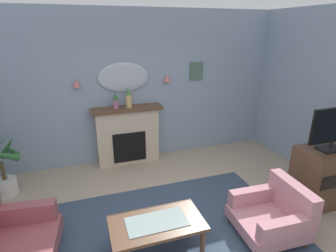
{
  "coord_description": "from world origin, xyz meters",
  "views": [
    {
      "loc": [
        -1.0,
        -2.45,
        2.57
      ],
      "look_at": [
        0.29,
        1.45,
        1.08
      ],
      "focal_mm": 28.6,
      "sensor_mm": 36.0,
      "label": 1
    }
  ],
  "objects_px": {
    "wall_sconce_right": "(167,78)",
    "potted_plant_corner_palm": "(2,167)",
    "armchair_by_coffee_table": "(274,213)",
    "tv_cabinet": "(323,176)",
    "coffee_table": "(157,226)",
    "fireplace": "(128,136)",
    "wall_mirror": "(124,77)",
    "framed_picture": "(196,71)",
    "wall_sconce_left": "(77,83)",
    "mantel_vase_right": "(129,98)",
    "mantel_vase_centre": "(116,100)",
    "tv_flatscreen": "(335,128)"
  },
  "relations": [
    {
      "from": "tv_cabinet",
      "to": "tv_flatscreen",
      "type": "distance_m",
      "value": 0.8
    },
    {
      "from": "fireplace",
      "to": "wall_sconce_left",
      "type": "distance_m",
      "value": 1.38
    },
    {
      "from": "potted_plant_corner_palm",
      "to": "framed_picture",
      "type": "bearing_deg",
      "value": 10.63
    },
    {
      "from": "fireplace",
      "to": "wall_sconce_left",
      "type": "bearing_deg",
      "value": 173.84
    },
    {
      "from": "coffee_table",
      "to": "mantel_vase_right",
      "type": "bearing_deg",
      "value": 86.16
    },
    {
      "from": "coffee_table",
      "to": "potted_plant_corner_palm",
      "type": "distance_m",
      "value": 2.78
    },
    {
      "from": "armchair_by_coffee_table",
      "to": "tv_cabinet",
      "type": "distance_m",
      "value": 1.21
    },
    {
      "from": "coffee_table",
      "to": "armchair_by_coffee_table",
      "type": "bearing_deg",
      "value": -6.07
    },
    {
      "from": "fireplace",
      "to": "tv_flatscreen",
      "type": "xyz_separation_m",
      "value": [
        2.58,
        -2.29,
        0.68
      ]
    },
    {
      "from": "mantel_vase_right",
      "to": "wall_sconce_left",
      "type": "relative_size",
      "value": 2.85
    },
    {
      "from": "wall_mirror",
      "to": "framed_picture",
      "type": "height_order",
      "value": "wall_mirror"
    },
    {
      "from": "wall_mirror",
      "to": "coffee_table",
      "type": "xyz_separation_m",
      "value": [
        -0.11,
        -2.59,
        -1.33
      ]
    },
    {
      "from": "wall_sconce_right",
      "to": "potted_plant_corner_palm",
      "type": "relative_size",
      "value": 0.14
    },
    {
      "from": "mantel_vase_right",
      "to": "wall_sconce_right",
      "type": "bearing_deg",
      "value": 8.53
    },
    {
      "from": "framed_picture",
      "to": "tv_cabinet",
      "type": "relative_size",
      "value": 0.4
    },
    {
      "from": "mantel_vase_centre",
      "to": "tv_flatscreen",
      "type": "xyz_separation_m",
      "value": [
        2.78,
        -2.26,
        -0.07
      ]
    },
    {
      "from": "mantel_vase_right",
      "to": "wall_mirror",
      "type": "relative_size",
      "value": 0.42
    },
    {
      "from": "framed_picture",
      "to": "tv_cabinet",
      "type": "bearing_deg",
      "value": -65.95
    },
    {
      "from": "potted_plant_corner_palm",
      "to": "coffee_table",
      "type": "bearing_deg",
      "value": -43.94
    },
    {
      "from": "wall_mirror",
      "to": "wall_sconce_left",
      "type": "bearing_deg",
      "value": -176.63
    },
    {
      "from": "fireplace",
      "to": "wall_sconce_left",
      "type": "xyz_separation_m",
      "value": [
        -0.85,
        0.09,
        1.09
      ]
    },
    {
      "from": "tv_cabinet",
      "to": "potted_plant_corner_palm",
      "type": "bearing_deg",
      "value": 159.62
    },
    {
      "from": "wall_mirror",
      "to": "potted_plant_corner_palm",
      "type": "xyz_separation_m",
      "value": [
        -2.11,
        -0.67,
        -1.2
      ]
    },
    {
      "from": "wall_mirror",
      "to": "wall_sconce_right",
      "type": "distance_m",
      "value": 0.85
    },
    {
      "from": "fireplace",
      "to": "wall_sconce_right",
      "type": "relative_size",
      "value": 9.71
    },
    {
      "from": "wall_mirror",
      "to": "wall_sconce_right",
      "type": "relative_size",
      "value": 6.86
    },
    {
      "from": "wall_mirror",
      "to": "wall_sconce_left",
      "type": "xyz_separation_m",
      "value": [
        -0.85,
        -0.05,
        -0.05
      ]
    },
    {
      "from": "wall_sconce_right",
      "to": "wall_mirror",
      "type": "bearing_deg",
      "value": 176.63
    },
    {
      "from": "mantel_vase_centre",
      "to": "potted_plant_corner_palm",
      "type": "height_order",
      "value": "mantel_vase_centre"
    },
    {
      "from": "wall_sconce_left",
      "to": "wall_sconce_right",
      "type": "height_order",
      "value": "same"
    },
    {
      "from": "wall_sconce_right",
      "to": "potted_plant_corner_palm",
      "type": "height_order",
      "value": "wall_sconce_right"
    },
    {
      "from": "mantel_vase_centre",
      "to": "wall_sconce_left",
      "type": "xyz_separation_m",
      "value": [
        -0.65,
        0.12,
        0.34
      ]
    },
    {
      "from": "mantel_vase_right",
      "to": "coffee_table",
      "type": "xyz_separation_m",
      "value": [
        -0.16,
        -2.42,
        -0.97
      ]
    },
    {
      "from": "fireplace",
      "to": "wall_mirror",
      "type": "bearing_deg",
      "value": 90.0
    },
    {
      "from": "mantel_vase_centre",
      "to": "framed_picture",
      "type": "bearing_deg",
      "value": 6.04
    },
    {
      "from": "fireplace",
      "to": "mantel_vase_right",
      "type": "distance_m",
      "value": 0.78
    },
    {
      "from": "armchair_by_coffee_table",
      "to": "tv_cabinet",
      "type": "xyz_separation_m",
      "value": [
        1.15,
        0.35,
        0.15
      ]
    },
    {
      "from": "framed_picture",
      "to": "armchair_by_coffee_table",
      "type": "xyz_separation_m",
      "value": [
        -0.07,
        -2.77,
        -1.44
      ]
    },
    {
      "from": "framed_picture",
      "to": "fireplace",
      "type": "bearing_deg",
      "value": -174.23
    },
    {
      "from": "fireplace",
      "to": "wall_sconce_left",
      "type": "height_order",
      "value": "wall_sconce_left"
    },
    {
      "from": "coffee_table",
      "to": "fireplace",
      "type": "bearing_deg",
      "value": 87.37
    },
    {
      "from": "wall_sconce_right",
      "to": "framed_picture",
      "type": "xyz_separation_m",
      "value": [
        0.65,
        0.06,
        0.09
      ]
    },
    {
      "from": "wall_sconce_left",
      "to": "coffee_table",
      "type": "distance_m",
      "value": 2.94
    },
    {
      "from": "mantel_vase_right",
      "to": "framed_picture",
      "type": "bearing_deg",
      "value": 7.08
    },
    {
      "from": "wall_mirror",
      "to": "tv_flatscreen",
      "type": "bearing_deg",
      "value": -43.3
    },
    {
      "from": "armchair_by_coffee_table",
      "to": "tv_flatscreen",
      "type": "relative_size",
      "value": 1.02
    },
    {
      "from": "coffee_table",
      "to": "tv_flatscreen",
      "type": "height_order",
      "value": "tv_flatscreen"
    },
    {
      "from": "tv_cabinet",
      "to": "mantel_vase_centre",
      "type": "bearing_deg",
      "value": 141.13
    },
    {
      "from": "fireplace",
      "to": "wall_sconce_right",
      "type": "xyz_separation_m",
      "value": [
        0.85,
        0.09,
        1.09
      ]
    },
    {
      "from": "framed_picture",
      "to": "mantel_vase_centre",
      "type": "bearing_deg",
      "value": -173.96
    }
  ]
}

